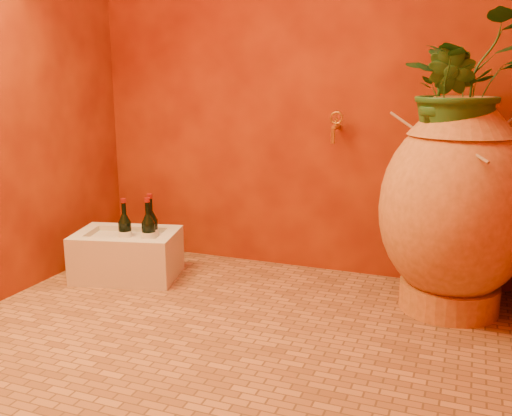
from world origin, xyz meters
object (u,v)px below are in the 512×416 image
at_px(amphora, 456,207).
at_px(wine_bottle_a, 125,233).
at_px(wine_bottle_b, 149,234).
at_px(wine_bottle_c, 151,232).
at_px(stone_basin, 127,256).
at_px(wall_tap, 336,126).

relative_size(amphora, wine_bottle_a, 3.32).
distance_m(amphora, wine_bottle_b, 1.60).
xyz_separation_m(amphora, wine_bottle_c, (-1.58, -0.12, -0.24)).
bearing_deg(wine_bottle_b, stone_basin, -169.61).
bearing_deg(amphora, wine_bottle_a, -174.40).
bearing_deg(wine_bottle_a, wall_tap, 22.10).
relative_size(wine_bottle_a, wine_bottle_c, 0.92).
height_order(wine_bottle_c, wall_tap, wall_tap).
bearing_deg(wall_tap, stone_basin, -157.21).
distance_m(amphora, wine_bottle_c, 1.60).
distance_m(wine_bottle_c, wall_tap, 1.16).
height_order(amphora, wall_tap, amphora).
height_order(wine_bottle_a, wine_bottle_c, wine_bottle_c).
distance_m(stone_basin, wine_bottle_c, 0.19).
relative_size(wine_bottle_b, wine_bottle_c, 0.96).
bearing_deg(wine_bottle_a, amphora, 5.60).
height_order(wine_bottle_b, wall_tap, wall_tap).
distance_m(stone_basin, wine_bottle_b, 0.19).
xyz_separation_m(wine_bottle_a, wine_bottle_c, (0.14, 0.05, 0.01)).
distance_m(wine_bottle_a, wall_tap, 1.30).
relative_size(amphora, wine_bottle_b, 3.19).
xyz_separation_m(stone_basin, wall_tap, (1.06, 0.44, 0.72)).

